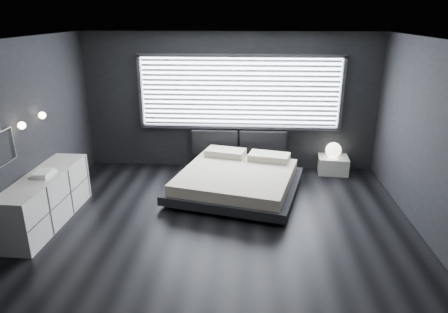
{
  "coord_description": "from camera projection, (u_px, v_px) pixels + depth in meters",
  "views": [
    {
      "loc": [
        0.4,
        -5.32,
        3.14
      ],
      "look_at": [
        0.0,
        0.85,
        0.9
      ],
      "focal_mm": 32.0,
      "sensor_mm": 36.0,
      "label": 1
    }
  ],
  "objects": [
    {
      "name": "room",
      "position": [
        220.0,
        144.0,
        5.61
      ],
      "size": [
        6.04,
        6.0,
        2.8
      ],
      "color": "black",
      "rests_on": "ground"
    },
    {
      "name": "window",
      "position": [
        240.0,
        93.0,
        8.05
      ],
      "size": [
        4.14,
        0.09,
        1.52
      ],
      "color": "white",
      "rests_on": "ground"
    },
    {
      "name": "headboard",
      "position": [
        239.0,
        143.0,
        8.36
      ],
      "size": [
        1.96,
        0.16,
        0.52
      ],
      "color": "black",
      "rests_on": "ground"
    },
    {
      "name": "sconce_near",
      "position": [
        22.0,
        125.0,
        5.76
      ],
      "size": [
        0.18,
        0.11,
        0.11
      ],
      "color": "silver",
      "rests_on": "ground"
    },
    {
      "name": "sconce_far",
      "position": [
        42.0,
        115.0,
        6.32
      ],
      "size": [
        0.18,
        0.11,
        0.11
      ],
      "color": "silver",
      "rests_on": "ground"
    },
    {
      "name": "wall_art_lower",
      "position": [
        4.0,
        147.0,
        5.51
      ],
      "size": [
        0.01,
        0.48,
        0.48
      ],
      "color": "#47474C",
      "rests_on": "ground"
    },
    {
      "name": "bed",
      "position": [
        237.0,
        179.0,
        7.29
      ],
      "size": [
        2.59,
        2.52,
        0.56
      ],
      "color": "black",
      "rests_on": "ground"
    },
    {
      "name": "nightstand",
      "position": [
        333.0,
        165.0,
        8.24
      ],
      "size": [
        0.63,
        0.54,
        0.35
      ],
      "primitive_type": "cube",
      "rotation": [
        0.0,
        0.0,
        -0.08
      ],
      "color": "silver",
      "rests_on": "ground"
    },
    {
      "name": "orb_lamp",
      "position": [
        333.0,
        150.0,
        8.1
      ],
      "size": [
        0.31,
        0.31,
        0.31
      ],
      "primitive_type": "sphere",
      "color": "white",
      "rests_on": "nightstand"
    },
    {
      "name": "dresser",
      "position": [
        46.0,
        199.0,
        6.21
      ],
      "size": [
        0.62,
        2.01,
        0.8
      ],
      "color": "silver",
      "rests_on": "ground"
    },
    {
      "name": "book_stack",
      "position": [
        43.0,
        173.0,
        6.06
      ],
      "size": [
        0.28,
        0.37,
        0.07
      ],
      "color": "white",
      "rests_on": "dresser"
    }
  ]
}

